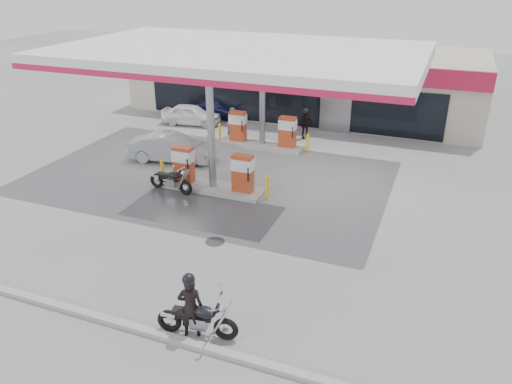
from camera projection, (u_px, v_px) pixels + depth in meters
ground at (192, 209)px, 19.99m from camera, size 90.00×90.00×0.00m
wet_patch at (203, 211)px, 19.82m from camera, size 6.00×3.00×0.00m
drain_cover at (215, 242)px, 17.63m from camera, size 0.70×0.70×0.01m
kerb at (74, 310)px, 14.04m from camera, size 28.00×0.25×0.15m
store_building at (305, 79)px, 32.61m from camera, size 22.00×8.22×4.00m
canopy at (239, 55)px, 22.00m from camera, size 16.00×10.02×5.51m
pump_island_near at (213, 174)px, 21.38m from camera, size 5.14×1.30×1.78m
pump_island_far at (262, 134)px, 26.45m from camera, size 5.14×1.30×1.78m
main_motorcycle at (199, 320)px, 13.01m from camera, size 2.22×0.85×1.15m
biker_main at (190, 307)px, 12.88m from camera, size 0.77×0.65×1.79m
parked_motorcycle at (171, 181)px, 21.32m from camera, size 2.20×0.84×1.13m
sedan_white at (191, 114)px, 30.16m from camera, size 3.76×1.93×1.23m
attendant at (233, 122)px, 27.95m from camera, size 0.86×0.97×1.67m
hatchback_silver at (171, 148)px, 24.55m from camera, size 4.34×2.11×1.37m
parked_car_left at (220, 107)px, 31.66m from camera, size 4.37×2.46×1.20m
parked_car_right at (438, 122)px, 28.72m from camera, size 4.96×3.55×1.25m
biker_walking at (305, 124)px, 27.70m from camera, size 1.00×0.85×1.60m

